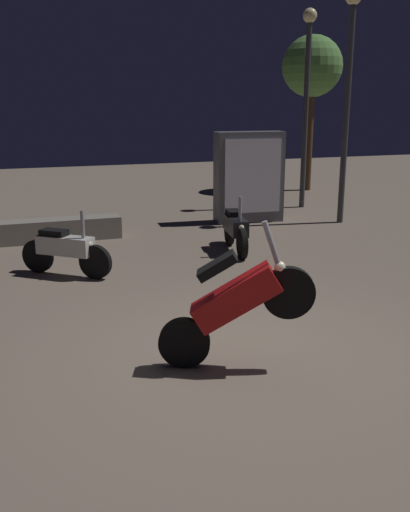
{
  "coord_description": "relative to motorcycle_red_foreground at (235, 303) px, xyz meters",
  "views": [
    {
      "loc": [
        -2.46,
        -5.72,
        2.82
      ],
      "look_at": [
        -0.27,
        0.65,
        1.0
      ],
      "focal_mm": 40.8,
      "sensor_mm": 36.0,
      "label": 1
    }
  ],
  "objects": [
    {
      "name": "streetlamp_near",
      "position": [
        5.23,
        6.36,
        2.5
      ],
      "size": [
        0.36,
        0.36,
        5.13
      ],
      "color": "#38383D",
      "rests_on": "ground_plane"
    },
    {
      "name": "motorcycle_white_parked_right",
      "position": [
        -1.35,
        4.09,
        -0.31
      ],
      "size": [
        1.35,
        1.12,
        1.11
      ],
      "rotation": [
        0.0,
        0.0,
        5.6
      ],
      "color": "black",
      "rests_on": "ground_plane"
    },
    {
      "name": "streetlamp_far",
      "position": [
        5.34,
        8.46,
        2.44
      ],
      "size": [
        0.36,
        0.36,
        5.01
      ],
      "color": "#38383D",
      "rests_on": "ground_plane"
    },
    {
      "name": "motorcycle_red_foreground",
      "position": [
        0.0,
        0.0,
        0.0
      ],
      "size": [
        1.59,
        0.68,
        1.63
      ],
      "rotation": [
        0.0,
        0.0,
        -0.36
      ],
      "color": "black",
      "rests_on": "ground_plane"
    },
    {
      "name": "kiosk_billboard",
      "position": [
        3.23,
        7.18,
        0.31
      ],
      "size": [
        1.63,
        0.64,
        2.1
      ],
      "rotation": [
        0.0,
        0.0,
        3.07
      ],
      "color": "#595960",
      "rests_on": "ground_plane"
    },
    {
      "name": "ground_plane",
      "position": [
        0.27,
        0.35,
        -0.74
      ],
      "size": [
        40.0,
        40.0,
        0.0
      ],
      "primitive_type": "plane",
      "color": "#756656"
    },
    {
      "name": "planter_wall_low",
      "position": [
        -1.85,
        6.65,
        -0.52
      ],
      "size": [
        3.77,
        0.5,
        0.45
      ],
      "color": "gray",
      "rests_on": "ground_plane"
    },
    {
      "name": "tree_left_bg",
      "position": [
        6.95,
        11.14,
        2.98
      ],
      "size": [
        1.84,
        1.84,
        4.71
      ],
      "color": "#4C331E",
      "rests_on": "ground_plane"
    },
    {
      "name": "motorcycle_black_parked_left",
      "position": [
        1.88,
        4.65,
        -0.31
      ],
      "size": [
        0.45,
        1.66,
        1.11
      ],
      "rotation": [
        0.0,
        0.0,
        4.55
      ],
      "color": "black",
      "rests_on": "ground_plane"
    }
  ]
}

